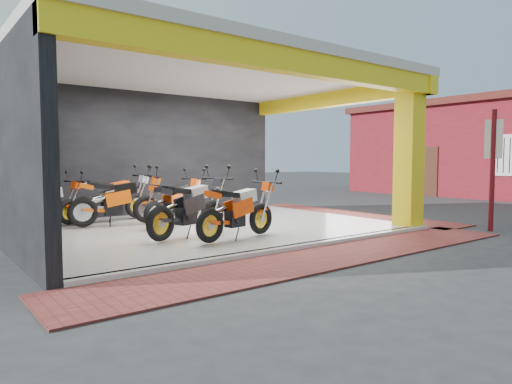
% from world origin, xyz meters
% --- Properties ---
extents(ground, '(80.00, 80.00, 0.00)m').
position_xyz_m(ground, '(0.00, 0.00, 0.00)').
color(ground, '#2D2D30').
rests_on(ground, ground).
extents(showroom_floor, '(8.00, 6.00, 0.10)m').
position_xyz_m(showroom_floor, '(0.00, 2.00, 0.05)').
color(showroom_floor, white).
rests_on(showroom_floor, ground).
extents(showroom_ceiling, '(8.40, 6.40, 0.20)m').
position_xyz_m(showroom_ceiling, '(0.00, 2.00, 3.60)').
color(showroom_ceiling, beige).
rests_on(showroom_ceiling, corner_column).
extents(back_wall, '(8.20, 0.20, 3.50)m').
position_xyz_m(back_wall, '(0.00, 5.10, 1.75)').
color(back_wall, black).
rests_on(back_wall, ground).
extents(left_wall, '(0.20, 6.20, 3.50)m').
position_xyz_m(left_wall, '(-4.10, 2.00, 1.75)').
color(left_wall, black).
rests_on(left_wall, ground).
extents(corner_column, '(0.50, 0.50, 3.50)m').
position_xyz_m(corner_column, '(3.75, -0.75, 1.75)').
color(corner_column, yellow).
rests_on(corner_column, ground).
extents(header_beam_front, '(8.40, 0.30, 0.40)m').
position_xyz_m(header_beam_front, '(0.00, -1.00, 3.30)').
color(header_beam_front, yellow).
rests_on(header_beam_front, corner_column).
extents(header_beam_right, '(0.30, 6.40, 0.40)m').
position_xyz_m(header_beam_right, '(4.00, 2.00, 3.30)').
color(header_beam_right, yellow).
rests_on(header_beam_right, corner_column).
extents(floor_kerb, '(8.00, 0.20, 0.10)m').
position_xyz_m(floor_kerb, '(0.00, -1.02, 0.05)').
color(floor_kerb, white).
rests_on(floor_kerb, ground).
extents(paver_front, '(9.00, 1.40, 0.03)m').
position_xyz_m(paver_front, '(0.00, -1.80, 0.01)').
color(paver_front, brown).
rests_on(paver_front, ground).
extents(paver_right, '(1.40, 7.00, 0.03)m').
position_xyz_m(paver_right, '(4.80, 2.00, 0.01)').
color(paver_right, brown).
rests_on(paver_right, ground).
extents(signpost, '(0.11, 0.38, 2.74)m').
position_xyz_m(signpost, '(4.98, -2.08, 1.50)').
color(signpost, '#5F0E14').
rests_on(signpost, ground).
extents(moto_hero, '(2.19, 1.11, 1.28)m').
position_xyz_m(moto_hero, '(0.13, 0.19, 0.74)').
color(moto_hero, '#FE470A').
rests_on(moto_hero, showroom_floor).
extents(moto_row_a, '(2.36, 1.43, 1.35)m').
position_xyz_m(moto_row_a, '(-0.47, 1.07, 0.78)').
color(moto_row_a, black).
rests_on(moto_row_a, showroom_floor).
extents(moto_row_b, '(2.20, 1.57, 1.27)m').
position_xyz_m(moto_row_b, '(-0.06, 2.70, 0.73)').
color(moto_row_b, '#FE4B0A').
rests_on(moto_row_b, showroom_floor).
extents(moto_row_c, '(2.30, 1.23, 1.34)m').
position_xyz_m(moto_row_c, '(-0.82, 4.15, 0.77)').
color(moto_row_c, '#9FA2A7').
rests_on(moto_row_c, showroom_floor).
extents(moto_row_d, '(2.30, 1.20, 1.34)m').
position_xyz_m(moto_row_d, '(-1.01, 3.11, 0.77)').
color(moto_row_d, '#FF5E0A').
rests_on(moto_row_d, showroom_floor).
extents(moto_row_e, '(2.13, 1.40, 1.22)m').
position_xyz_m(moto_row_e, '(-2.55, 3.92, 0.71)').
color(moto_row_e, '#E93D09').
rests_on(moto_row_e, showroom_floor).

